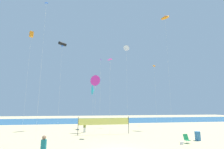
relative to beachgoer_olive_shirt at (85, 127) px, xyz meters
The scene contains 17 objects.
ocean_band 23.12m from the beachgoer_olive_shirt, 82.77° to the left, with size 120.00×20.00×0.01m, color #28608C.
beachgoer_olive_shirt is the anchor object (origin of this frame).
beachgoer_teal_shirt 13.46m from the beachgoer_olive_shirt, 102.58° to the right, with size 0.39×0.39×1.72m.
folding_beach_chair 14.02m from the beachgoer_olive_shirt, 41.37° to the right, with size 0.52×0.65×0.89m.
trash_barrel 15.02m from the beachgoer_olive_shirt, 33.11° to the right, with size 0.61×0.61×0.97m, color teal.
volleyball_net 3.55m from the beachgoer_olive_shirt, 40.10° to the right, with size 7.16×0.43×2.40m.
beach_handbag 13.71m from the beachgoer_olive_shirt, 45.00° to the right, with size 0.33×0.17×0.27m, color white.
kite_magenta_delta 7.17m from the beachgoer_olive_shirt, 11.75° to the left, with size 1.67×1.15×8.68m.
kite_violet_diamond 13.23m from the beachgoer_olive_shirt, 65.39° to the left, with size 0.48×0.47×13.14m.
kite_orange_box 20.72m from the beachgoer_olive_shirt, 149.22° to the left, with size 0.88×0.88×18.02m.
kite_white_delta 18.48m from the beachgoer_olive_shirt, 39.05° to the left, with size 1.29×0.54×16.57m.
kite_orange_diamond 21.06m from the beachgoer_olive_shirt, 29.53° to the left, with size 0.76×0.76×13.02m.
kite_cyan_delta 7.57m from the beachgoer_olive_shirt, 72.91° to the left, with size 0.63×1.79×7.63m.
kite_black_tube 15.76m from the beachgoer_olive_shirt, 134.28° to the left, with size 1.46×1.39×15.55m.
kite_magenta_diamond 10.63m from the beachgoer_olive_shirt, 50.59° to the right, with size 0.87×0.86×10.47m.
kite_orange_inflatable 26.22m from the beachgoer_olive_shirt, 11.51° to the left, with size 1.87×1.46×22.14m.
kite_blue_diamond 16.56m from the beachgoer_olive_shirt, 129.06° to the right, with size 0.50×0.51×16.53m.
Camera 1 is at (-3.13, -15.03, 3.71)m, focal length 27.13 mm.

